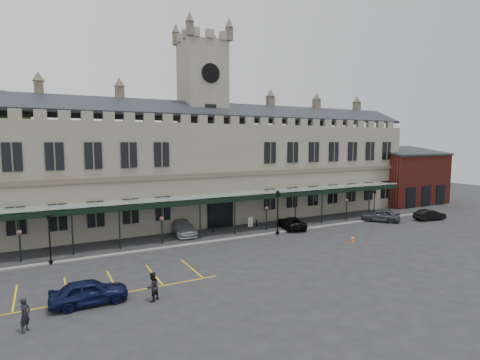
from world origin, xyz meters
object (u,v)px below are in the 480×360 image
car_right_b (430,215)px  sign_board (250,222)px  lamp_post_left (49,233)px  car_right_a (380,215)px  lamp_post_mid (278,208)px  lamp_post_right (374,202)px  person_b (152,287)px  station_building (204,169)px  clock_tower (203,116)px  car_left_a (89,292)px  car_taxi (183,228)px  person_a (25,315)px  traffic_cone (353,239)px  car_van (291,223)px

car_right_b → sign_board: bearing=79.8°
lamp_post_left → car_right_a: 36.86m
lamp_post_mid → lamp_post_right: 14.47m
person_b → car_right_b: bearing=158.2°
station_building → clock_tower: bearing=90.0°
lamp_post_mid → car_left_a: size_ratio=1.07×
car_taxi → person_a: (-14.20, -15.88, 0.16)m
traffic_cone → car_taxi: bearing=142.7°
lamp_post_mid → car_taxi: size_ratio=0.93×
station_building → lamp_post_left: size_ratio=13.78×
car_taxi → car_van: size_ratio=1.09×
car_left_a → lamp_post_left: bearing=11.8°
station_building → person_a: station_building is taller
car_right_a → car_right_b: car_right_a is taller
car_right_b → lamp_post_mid: bearing=90.6°
person_a → person_b: 6.93m
lamp_post_right → car_van: size_ratio=0.85×
lamp_post_mid → car_taxi: 10.41m
sign_board → clock_tower: bearing=113.2°
car_taxi → person_b: size_ratio=2.84×
lamp_post_left → car_taxi: (12.80, 4.26, -1.82)m
sign_board → car_left_a: (-19.10, -13.71, 0.23)m
clock_tower → person_b: clock_tower is taller
sign_board → car_left_a: bearing=-147.8°
car_taxi → car_right_b: car_taxi is taller
traffic_cone → car_left_a: car_left_a is taller
lamp_post_right → car_right_a: bearing=-50.0°
car_left_a → car_van: car_left_a is taller
station_building → sign_board: 9.29m
car_taxi → car_right_a: size_ratio=1.14×
lamp_post_left → car_van: bearing=2.6°
lamp_post_left → clock_tower: bearing=30.7°
lamp_post_mid → person_a: size_ratio=2.65×
lamp_post_mid → car_van: bearing=27.8°
lamp_post_left → car_left_a: bearing=-78.6°
car_taxi → lamp_post_left: bearing=-156.5°
traffic_cone → car_right_a: bearing=28.6°
clock_tower → lamp_post_right: bearing=-30.7°
station_building → clock_tower: size_ratio=2.42×
lamp_post_mid → car_right_a: size_ratio=1.05×
lamp_post_left → person_a: (-1.40, -11.62, -1.66)m
person_b → car_left_a: bearing=-54.0°
lamp_post_mid → car_right_a: lamp_post_mid is taller
station_building → person_a: bearing=-131.0°
lamp_post_left → sign_board: lamp_post_left is taller
car_left_a → car_right_a: bearing=-75.7°
car_left_a → sign_board: bearing=-53.9°
car_van → car_right_b: car_right_b is taller
person_b → lamp_post_right: bearing=165.6°
car_right_a → car_right_b: (6.29, -2.31, -0.11)m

